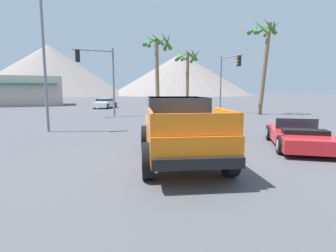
# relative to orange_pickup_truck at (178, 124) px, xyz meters

# --- Properties ---
(ground_plane) EXTENTS (320.00, 320.00, 0.00)m
(ground_plane) POSITION_rel_orange_pickup_truck_xyz_m (0.05, -0.17, -1.10)
(ground_plane) COLOR #4C4C51
(orange_pickup_truck) EXTENTS (3.28, 5.57, 1.91)m
(orange_pickup_truck) POSITION_rel_orange_pickup_truck_xyz_m (0.00, 0.00, 0.00)
(orange_pickup_truck) COLOR orange
(orange_pickup_truck) RESTS_ON ground_plane
(red_convertible_car) EXTENTS (3.91, 4.54, 1.04)m
(red_convertible_car) POSITION_rel_orange_pickup_truck_xyz_m (4.88, -0.19, -0.69)
(red_convertible_car) COLOR red
(red_convertible_car) RESTS_ON ground_plane
(parked_car_white) EXTENTS (3.72, 4.81, 1.21)m
(parked_car_white) POSITION_rel_orange_pickup_truck_xyz_m (1.30, 25.66, -0.48)
(parked_car_white) COLOR white
(parked_car_white) RESTS_ON ground_plane
(traffic_light_main) EXTENTS (0.38, 3.30, 5.48)m
(traffic_light_main) POSITION_rel_orange_pickup_truck_xyz_m (11.12, 13.83, 2.71)
(traffic_light_main) COLOR slate
(traffic_light_main) RESTS_ON ground_plane
(traffic_light_crosswalk) EXTENTS (3.19, 0.38, 5.55)m
(traffic_light_crosswalk) POSITION_rel_orange_pickup_truck_xyz_m (-0.69, 14.63, 2.76)
(traffic_light_crosswalk) COLOR slate
(traffic_light_crosswalk) RESTS_ON ground_plane
(street_lamp_post) EXTENTS (0.90, 0.24, 7.72)m
(street_lamp_post) POSITION_rel_orange_pickup_truck_xyz_m (-4.16, 7.45, 3.54)
(street_lamp_post) COLOR slate
(street_lamp_post) RESTS_ON ground_plane
(palm_tree_tall) EXTENTS (2.64, 2.69, 8.29)m
(palm_tree_tall) POSITION_rel_orange_pickup_truck_xyz_m (13.38, 11.71, 5.08)
(palm_tree_tall) COLOR brown
(palm_tree_tall) RESTS_ON ground_plane
(palm_tree_short) EXTENTS (3.03, 2.75, 6.80)m
(palm_tree_short) POSITION_rel_orange_pickup_truck_xyz_m (9.67, 19.85, 4.07)
(palm_tree_short) COLOR brown
(palm_tree_short) RESTS_ON ground_plane
(palm_tree_leaning) EXTENTS (2.55, 2.78, 7.34)m
(palm_tree_leaning) POSITION_rel_orange_pickup_truck_xyz_m (4.81, 15.88, 4.37)
(palm_tree_leaning) COLOR brown
(palm_tree_leaning) RESTS_ON ground_plane
(storefront_building) EXTENTS (13.10, 8.01, 4.19)m
(storefront_building) POSITION_rel_orange_pickup_truck_xyz_m (-10.22, 36.59, 1.00)
(storefront_building) COLOR #BCB2A3
(storefront_building) RESTS_ON ground_plane
(distant_mountain_range) EXTENTS (123.16, 75.47, 21.57)m
(distant_mountain_range) POSITION_rel_orange_pickup_truck_xyz_m (16.29, 113.40, 8.84)
(distant_mountain_range) COLOR gray
(distant_mountain_range) RESTS_ON ground_plane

